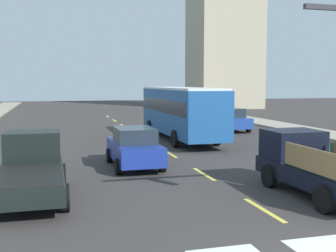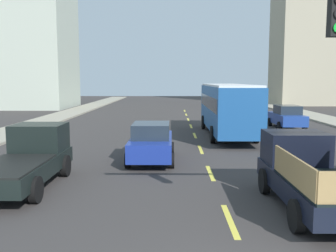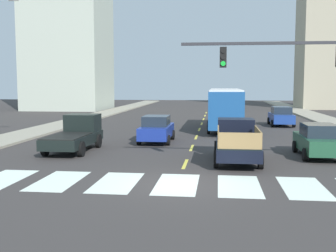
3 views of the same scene
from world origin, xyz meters
The scene contains 23 objects.
ground_plane centered at (0.00, 0.00, 0.00)m, with size 160.00×160.00×0.00m, color #373332.
sidewalk_left centered at (-12.44, 18.00, 0.07)m, with size 3.04×110.00×0.15m, color gray.
crosswalk_stripe_1 centered at (-6.95, 0.00, 0.00)m, with size 1.56×3.44×0.01m, color silver.
crosswalk_stripe_2 centered at (-4.63, 0.00, 0.00)m, with size 1.56×3.44×0.01m, color silver.
crosswalk_stripe_3 centered at (-2.32, 0.00, 0.00)m, with size 1.56×3.44×0.01m, color silver.
crosswalk_stripe_4 centered at (0.00, 0.00, 0.00)m, with size 1.56×3.44×0.01m, color silver.
crosswalk_stripe_5 centered at (2.32, 0.00, 0.00)m, with size 1.56×3.44×0.01m, color silver.
crosswalk_stripe_6 centered at (4.63, 0.00, 0.00)m, with size 1.56×3.44×0.01m, color silver.
lane_dash_0 centered at (0.00, 4.00, 0.00)m, with size 0.16×2.40×0.01m, color #DACA46.
lane_dash_1 centered at (0.00, 9.00, 0.00)m, with size 0.16×2.40×0.01m, color #DACA46.
lane_dash_2 centered at (0.00, 14.00, 0.00)m, with size 0.16×2.40×0.01m, color #DACA46.
lane_dash_3 centered at (0.00, 19.00, 0.00)m, with size 0.16×2.40×0.01m, color #DACA46.
lane_dash_4 centered at (0.00, 24.00, 0.00)m, with size 0.16×2.40×0.01m, color #DACA46.
lane_dash_5 centered at (0.00, 29.00, 0.00)m, with size 0.16×2.40×0.01m, color #DACA46.
lane_dash_6 centered at (0.00, 34.00, 0.00)m, with size 0.16×2.40×0.01m, color #DACA46.
lane_dash_7 centered at (0.00, 39.00, 0.00)m, with size 0.16×2.40×0.01m, color #DACA46.
pickup_stakebed centered at (2.43, 5.26, 0.94)m, with size 2.18×5.20×1.96m.
pickup_dark centered at (-6.47, 7.39, 0.92)m, with size 2.18×5.20×1.96m.
city_bus centered at (2.08, 18.99, 1.95)m, with size 2.72×10.80×3.32m.
sedan_near_right centered at (7.13, 22.89, 0.86)m, with size 2.02×4.40×1.72m.
sedan_mid centered at (6.66, 6.72, 0.86)m, with size 2.02×4.40×1.72m.
sedan_far centered at (-2.41, 11.13, 0.86)m, with size 2.02×4.40×1.72m.
block_mid_left centered at (18.20, 50.71, 12.99)m, with size 9.05×8.16×25.98m, color tan.
Camera 3 is at (1.50, -15.41, 3.77)m, focal length 44.83 mm.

